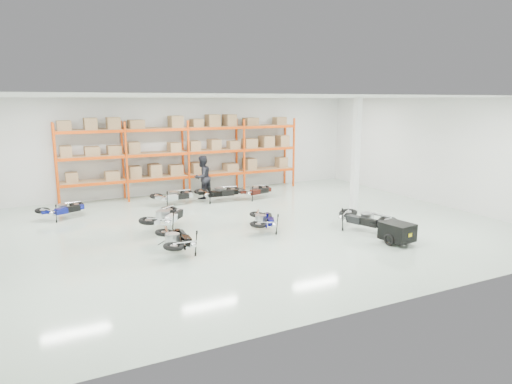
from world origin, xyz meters
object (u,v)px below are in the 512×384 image
moto_silver_left (165,213)px  trailer (397,232)px  moto_touring_right (364,215)px  moto_black_far_left (176,235)px  moto_back_c (218,189)px  moto_blue_centre (263,217)px  moto_back_d (255,188)px  moto_back_b (173,193)px  person_back (202,177)px  moto_back_a (62,206)px

moto_silver_left → trailer: bearing=-177.8°
trailer → moto_touring_right: bearing=81.0°
moto_black_far_left → moto_back_c: size_ratio=0.98×
moto_blue_centre → moto_touring_right: (3.08, -1.51, 0.07)m
moto_silver_left → moto_touring_right: 6.81m
moto_touring_right → moto_blue_centre: bearing=135.1°
moto_touring_right → trailer: bearing=-108.7°
moto_silver_left → moto_back_d: (4.95, 3.12, -0.09)m
moto_back_b → moto_blue_centre: bearing=-168.4°
moto_back_b → person_back: person_back is taller
moto_blue_centre → moto_back_d: bearing=-88.1°
moto_silver_left → moto_back_b: 3.77m
moto_back_b → person_back: bearing=-72.0°
moto_touring_right → moto_back_d: moto_touring_right is taller
moto_blue_centre → moto_silver_left: (-2.93, 1.69, 0.09)m
moto_silver_left → person_back: size_ratio=0.98×
moto_silver_left → moto_touring_right: size_ratio=1.03×
moto_silver_left → moto_blue_centre: bearing=-169.1°
moto_blue_centre → moto_back_c: moto_back_c is taller
moto_blue_centre → moto_black_far_left: size_ratio=0.93×
moto_touring_right → moto_back_a: moto_touring_right is taller
trailer → moto_back_d: size_ratio=1.00×
moto_blue_centre → moto_black_far_left: bearing=40.2°
moto_blue_centre → moto_silver_left: moto_silver_left is taller
moto_back_d → moto_blue_centre: bearing=147.0°
moto_back_c → moto_back_d: (1.68, -0.23, -0.05)m
moto_blue_centre → person_back: (-0.08, 5.92, 0.49)m
moto_back_b → moto_black_far_left: bearing=158.9°
moto_black_far_left → moto_touring_right: 6.43m
moto_touring_right → person_back: bearing=94.3°
trailer → moto_back_a: (-9.13, 7.92, 0.10)m
moto_blue_centre → moto_back_c: (0.34, 5.03, 0.05)m
moto_black_far_left → person_back: person_back is taller
moto_silver_left → moto_back_b: bearing=-69.4°
trailer → moto_back_d: 7.99m
moto_back_d → moto_touring_right: bearing=179.3°
moto_silver_left → moto_back_c: size_ratio=1.08×
moto_back_b → moto_back_c: (1.97, -0.20, 0.03)m
moto_silver_left → moto_back_c: 4.68m
moto_touring_right → moto_back_a: size_ratio=1.17×
moto_back_a → moto_back_c: 6.39m
moto_blue_centre → trailer: size_ratio=1.00×
person_back → moto_back_d: bearing=123.1°
moto_black_far_left → moto_back_d: 7.83m
moto_blue_centre → moto_black_far_left: (-3.32, -0.92, 0.04)m
moto_touring_right → moto_back_b: bearing=106.2°
moto_back_c → moto_back_d: bearing=-90.5°
moto_back_d → person_back: size_ratio=0.82×
moto_touring_right → trailer: 1.61m
moto_back_b → person_back: (1.55, 0.68, 0.47)m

